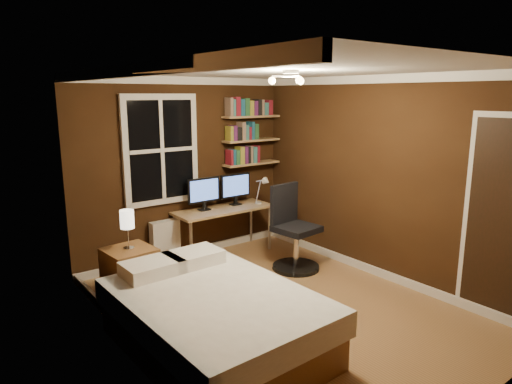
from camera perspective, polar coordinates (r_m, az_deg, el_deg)
floor at (r=5.12m, az=3.14°, el=-14.25°), size 4.20×4.20×0.00m
wall_back at (r=6.41m, az=-8.99°, el=2.80°), size 3.20×0.04×2.50m
wall_left at (r=3.88m, az=-14.98°, el=-3.56°), size 0.04×4.20×2.50m
wall_right at (r=5.85m, az=15.33°, el=1.63°), size 0.04×4.20×2.50m
ceiling at (r=4.59m, az=3.51°, el=14.95°), size 3.20×4.20×0.02m
window at (r=6.18m, az=-11.78°, el=5.16°), size 1.06×0.06×1.46m
door at (r=5.12m, az=28.96°, el=-3.52°), size 0.03×0.82×2.05m
ceiling_fixture at (r=4.51m, az=4.35°, el=13.72°), size 0.44×0.44×0.18m
bookshelf_lower at (r=6.88m, az=-0.57°, el=3.59°), size 0.92×0.22×0.03m
books_row_lower at (r=6.87m, az=-0.57°, el=4.66°), size 0.54×0.16×0.23m
bookshelf_middle at (r=6.84m, az=-0.57°, el=6.49°), size 0.92×0.22×0.03m
books_row_middle at (r=6.83m, az=-0.57°, el=7.57°), size 0.48×0.16×0.23m
bookshelf_upper at (r=6.82m, az=-0.58°, el=9.42°), size 0.92×0.22×0.03m
books_row_upper at (r=6.81m, az=-0.58°, el=10.51°), size 0.66×0.16×0.23m
bed at (r=4.28m, az=-5.24°, el=-15.50°), size 1.49×2.04×0.68m
nightstand at (r=5.31m, az=-15.42°, el=-10.02°), size 0.54×0.54×0.62m
bedside_lamp at (r=5.14m, az=-15.75°, el=-4.55°), size 0.15×0.15×0.43m
radiator at (r=6.37m, az=-11.28°, el=-6.16°), size 0.40×0.14×0.60m
desk at (r=6.52m, az=-4.09°, el=-2.57°), size 1.44×0.54×0.68m
monitor_left at (r=6.37m, az=-6.53°, el=-0.26°), size 0.50×0.12×0.46m
monitor_right at (r=6.65m, az=-2.59°, el=0.34°), size 0.50×0.12×0.46m
desk_lamp at (r=6.67m, az=0.71°, el=0.28°), size 0.14×0.32×0.44m
office_chair at (r=6.05m, az=4.65°, el=-5.50°), size 0.62×0.62×1.12m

